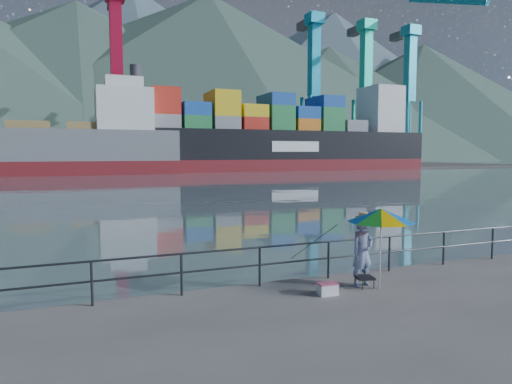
# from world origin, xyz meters

# --- Properties ---
(harbor_water) EXTENTS (500.00, 280.00, 0.00)m
(harbor_water) POSITION_xyz_m (0.00, 130.00, 0.00)
(harbor_water) COLOR slate
(harbor_water) RESTS_ON ground
(far_dock) EXTENTS (200.00, 40.00, 0.40)m
(far_dock) POSITION_xyz_m (10.00, 93.00, 0.00)
(far_dock) COLOR #514F4C
(far_dock) RESTS_ON ground
(guardrail) EXTENTS (22.00, 0.06, 1.03)m
(guardrail) POSITION_xyz_m (0.00, 1.70, 0.52)
(guardrail) COLOR #2D3033
(guardrail) RESTS_ON ground
(mountains) EXTENTS (600.00, 332.80, 80.00)m
(mountains) POSITION_xyz_m (38.82, 207.75, 35.55)
(mountains) COLOR #385147
(mountains) RESTS_ON ground
(port_cranes) EXTENTS (116.00, 28.00, 38.40)m
(port_cranes) POSITION_xyz_m (31.00, 84.00, 16.00)
(port_cranes) COLOR red
(port_cranes) RESTS_ON ground
(container_stacks) EXTENTS (58.00, 5.40, 7.80)m
(container_stacks) POSITION_xyz_m (30.34, 93.16, 2.98)
(container_stacks) COLOR #267F3F
(container_stacks) RESTS_ON ground
(fisherman) EXTENTS (0.68, 0.50, 1.74)m
(fisherman) POSITION_xyz_m (3.44, 0.80, 0.87)
(fisherman) COLOR navy
(fisherman) RESTS_ON ground
(beach_umbrella) EXTENTS (1.89, 1.89, 2.02)m
(beach_umbrella) POSITION_xyz_m (3.67, 0.37, 1.85)
(beach_umbrella) COLOR white
(beach_umbrella) RESTS_ON ground
(folding_stool) EXTENTS (0.51, 0.51, 0.28)m
(folding_stool) POSITION_xyz_m (3.42, 0.64, 0.15)
(folding_stool) COLOR black
(folding_stool) RESTS_ON ground
(cooler_bag) EXTENTS (0.47, 0.33, 0.26)m
(cooler_bag) POSITION_xyz_m (2.24, 0.46, 0.13)
(cooler_bag) COLOR white
(cooler_bag) RESTS_ON ground
(fishing_rod) EXTENTS (0.53, 1.69, 1.24)m
(fishing_rod) POSITION_xyz_m (2.79, 2.18, 0.00)
(fishing_rod) COLOR black
(fishing_rod) RESTS_ON ground
(bulk_carrier) EXTENTS (46.94, 8.12, 14.50)m
(bulk_carrier) POSITION_xyz_m (-8.21, 71.11, 4.20)
(bulk_carrier) COLOR maroon
(bulk_carrier) RESTS_ON ground
(container_ship) EXTENTS (61.03, 10.17, 18.10)m
(container_ship) POSITION_xyz_m (38.13, 75.11, 5.82)
(container_ship) COLOR maroon
(container_ship) RESTS_ON ground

